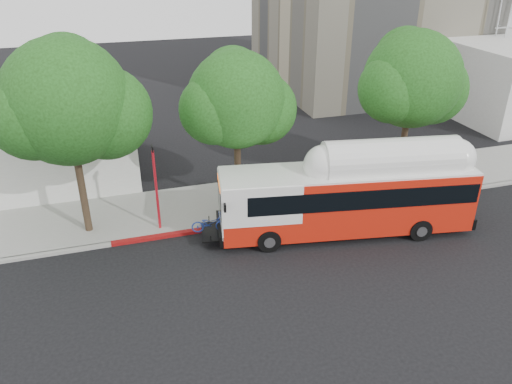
% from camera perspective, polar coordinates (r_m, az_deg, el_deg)
% --- Properties ---
extents(ground, '(120.00, 120.00, 0.00)m').
position_cam_1_polar(ground, '(23.37, 4.26, -7.95)').
color(ground, black).
rests_on(ground, ground).
extents(sidewalk, '(60.00, 5.00, 0.15)m').
position_cam_1_polar(sidewalk, '(28.60, -0.36, -0.73)').
color(sidewalk, gray).
rests_on(sidewalk, ground).
extents(curb_strip, '(60.00, 0.30, 0.15)m').
position_cam_1_polar(curb_strip, '(26.43, 1.26, -3.22)').
color(curb_strip, gray).
rests_on(curb_strip, ground).
extents(red_curb_segment, '(10.00, 0.32, 0.16)m').
position_cam_1_polar(red_curb_segment, '(25.77, -5.11, -4.17)').
color(red_curb_segment, maroon).
rests_on(red_curb_segment, ground).
extents(street_tree_left, '(6.67, 5.80, 9.74)m').
position_cam_1_polar(street_tree_left, '(24.34, -19.60, 9.31)').
color(street_tree_left, '#2D2116').
rests_on(street_tree_left, ground).
extents(street_tree_mid, '(5.75, 5.00, 8.62)m').
position_cam_1_polar(street_tree_mid, '(25.86, -1.39, 10.19)').
color(street_tree_mid, '#2D2116').
rests_on(street_tree_mid, ground).
extents(street_tree_right, '(6.21, 5.40, 9.18)m').
position_cam_1_polar(street_tree_right, '(29.80, 18.05, 11.85)').
color(street_tree_right, '#2D2116').
rests_on(street_tree_right, ground).
extents(transit_bus, '(13.57, 4.69, 3.95)m').
position_cam_1_polar(transit_bus, '(25.08, 10.44, -0.84)').
color(transit_bus, red).
rests_on(transit_bus, ground).
extents(signal_pole, '(0.13, 0.44, 4.64)m').
position_cam_1_polar(signal_pole, '(25.03, -11.33, 0.38)').
color(signal_pole, red).
rests_on(signal_pole, ground).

